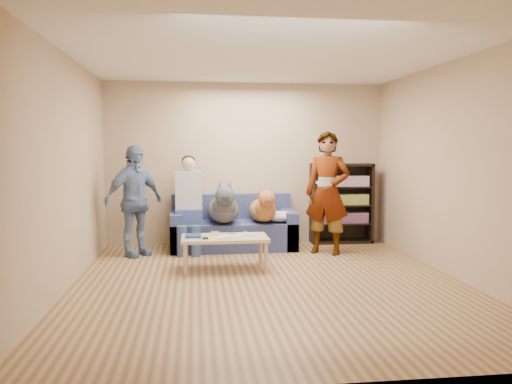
{
  "coord_description": "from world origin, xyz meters",
  "views": [
    {
      "loc": [
        -0.83,
        -5.57,
        1.55
      ],
      "look_at": [
        0.0,
        1.2,
        0.95
      ],
      "focal_mm": 35.0,
      "sensor_mm": 36.0,
      "label": 1
    }
  ],
  "objects": [
    {
      "name": "person_seated",
      "position": [
        -0.93,
        1.97,
        0.77
      ],
      "size": [
        0.4,
        0.73,
        1.47
      ],
      "color": "#3C4A85",
      "rests_on": "sofa"
    },
    {
      "name": "headphone_cup_a",
      "position": [
        -0.26,
        0.73,
        0.43
      ],
      "size": [
        0.07,
        0.07,
        0.02
      ],
      "primitive_type": "cylinder",
      "color": "white",
      "rests_on": "coffee_table"
    },
    {
      "name": "bookshelf",
      "position": [
        1.55,
        2.33,
        0.68
      ],
      "size": [
        1.0,
        0.34,
        1.3
      ],
      "color": "black",
      "rests_on": "ground"
    },
    {
      "name": "pen_orange",
      "position": [
        -0.48,
        0.59,
        0.42
      ],
      "size": [
        0.13,
        0.06,
        0.01
      ],
      "primitive_type": "cylinder",
      "rotation": [
        0.0,
        1.57,
        0.35
      ],
      "color": "orange",
      "rests_on": "coffee_table"
    },
    {
      "name": "wall_back",
      "position": [
        0.0,
        2.5,
        1.3
      ],
      "size": [
        4.5,
        0.0,
        4.5
      ],
      "primitive_type": "plane",
      "rotation": [
        1.57,
        0.0,
        0.0
      ],
      "color": "tan",
      "rests_on": "ground"
    },
    {
      "name": "pen_black",
      "position": [
        -0.34,
        0.93,
        0.42
      ],
      "size": [
        0.13,
        0.08,
        0.01
      ],
      "primitive_type": "cylinder",
      "rotation": [
        0.0,
        1.57,
        -0.52
      ],
      "color": "black",
      "rests_on": "coffee_table"
    },
    {
      "name": "dog_tan",
      "position": [
        0.2,
        1.88,
        0.63
      ],
      "size": [
        0.4,
        1.16,
        0.59
      ],
      "color": "#BD6539",
      "rests_on": "sofa"
    },
    {
      "name": "coffee_table",
      "position": [
        -0.46,
        0.75,
        0.37
      ],
      "size": [
        1.1,
        0.6,
        0.42
      ],
      "color": "#DABE86",
      "rests_on": "ground"
    },
    {
      "name": "person_standing_left",
      "position": [
        -1.7,
        1.7,
        0.8
      ],
      "size": [
        0.96,
        0.92,
        1.6
      ],
      "primitive_type": "imported",
      "rotation": [
        0.0,
        0.0,
        0.73
      ],
      "color": "#7387B8",
      "rests_on": "ground"
    },
    {
      "name": "headphone_cup_b",
      "position": [
        -0.26,
        0.81,
        0.43
      ],
      "size": [
        0.07,
        0.07,
        0.02
      ],
      "primitive_type": "cylinder",
      "color": "white",
      "rests_on": "coffee_table"
    },
    {
      "name": "held_controller",
      "position": [
        0.89,
        1.32,
        1.06
      ],
      "size": [
        0.06,
        0.13,
        0.03
      ],
      "primitive_type": "cube",
      "rotation": [
        0.0,
        0.0,
        -0.18
      ],
      "color": "silver",
      "rests_on": "person_standing_right"
    },
    {
      "name": "notebook_blue",
      "position": [
        -0.86,
        0.8,
        0.43
      ],
      "size": [
        0.2,
        0.26,
        0.03
      ],
      "primitive_type": "cube",
      "color": "navy",
      "rests_on": "coffee_table"
    },
    {
      "name": "wallet",
      "position": [
        -0.71,
        0.63,
        0.43
      ],
      "size": [
        0.07,
        0.12,
        0.02
      ],
      "primitive_type": "cube",
      "color": "black",
      "rests_on": "coffee_table"
    },
    {
      "name": "camera_silver",
      "position": [
        -0.58,
        0.87,
        0.45
      ],
      "size": [
        0.11,
        0.06,
        0.05
      ],
      "primitive_type": "cube",
      "color": "silver",
      "rests_on": "coffee_table"
    },
    {
      "name": "sofa",
      "position": [
        -0.25,
        2.1,
        0.28
      ],
      "size": [
        1.9,
        0.85,
        0.82
      ],
      "color": "#515B93",
      "rests_on": "ground"
    },
    {
      "name": "controller_a",
      "position": [
        -0.18,
        0.85,
        0.43
      ],
      "size": [
        0.04,
        0.13,
        0.03
      ],
      "primitive_type": "cube",
      "color": "white",
      "rests_on": "coffee_table"
    },
    {
      "name": "wall_right",
      "position": [
        2.25,
        0.0,
        1.3
      ],
      "size": [
        0.0,
        5.0,
        5.0
      ],
      "primitive_type": "plane",
      "rotation": [
        1.57,
        0.0,
        -1.57
      ],
      "color": "tan",
      "rests_on": "ground"
    },
    {
      "name": "controller_b",
      "position": [
        -0.1,
        0.77,
        0.43
      ],
      "size": [
        0.09,
        0.06,
        0.03
      ],
      "primitive_type": "cube",
      "color": "white",
      "rests_on": "coffee_table"
    },
    {
      "name": "blanket",
      "position": [
        0.46,
        1.89,
        0.51
      ],
      "size": [
        0.47,
        0.4,
        0.16
      ],
      "primitive_type": "ellipsoid",
      "color": "#B7B7BC",
      "rests_on": "sofa"
    },
    {
      "name": "magazine",
      "position": [
        -0.38,
        0.67,
        0.44
      ],
      "size": [
        0.22,
        0.17,
        0.01
      ],
      "primitive_type": "cube",
      "color": "beige",
      "rests_on": "coffee_table"
    },
    {
      "name": "wall_front",
      "position": [
        0.0,
        -2.5,
        1.3
      ],
      "size": [
        4.5,
        0.0,
        4.5
      ],
      "primitive_type": "plane",
      "rotation": [
        -1.57,
        0.0,
        0.0
      ],
      "color": "tan",
      "rests_on": "ground"
    },
    {
      "name": "ceiling",
      "position": [
        0.0,
        0.0,
        2.6
      ],
      "size": [
        5.0,
        5.0,
        0.0
      ],
      "primitive_type": "plane",
      "rotation": [
        3.14,
        0.0,
        0.0
      ],
      "color": "white",
      "rests_on": "ground"
    },
    {
      "name": "wall_left",
      "position": [
        -2.25,
        0.0,
        1.3
      ],
      "size": [
        0.0,
        5.0,
        5.0
      ],
      "primitive_type": "plane",
      "rotation": [
        1.57,
        0.0,
        1.57
      ],
      "color": "tan",
      "rests_on": "ground"
    },
    {
      "name": "papers",
      "position": [
        -0.41,
        0.65,
        0.43
      ],
      "size": [
        0.26,
        0.2,
        0.02
      ],
      "primitive_type": "cube",
      "color": "white",
      "rests_on": "coffee_table"
    },
    {
      "name": "person_standing_right",
      "position": [
        1.09,
        1.52,
        0.9
      ],
      "size": [
        0.78,
        0.7,
        1.79
      ],
      "primitive_type": "imported",
      "rotation": [
        0.0,
        0.0,
        -0.53
      ],
      "color": "gray",
      "rests_on": "ground"
    },
    {
      "name": "dog_gray",
      "position": [
        -0.41,
        1.85,
        0.66
      ],
      "size": [
        0.46,
        1.27,
        0.67
      ],
      "color": "#4B4F55",
      "rests_on": "sofa"
    },
    {
      "name": "ground",
      "position": [
        0.0,
        0.0,
        0.0
      ],
      "size": [
        5.0,
        5.0,
        0.0
      ],
      "primitive_type": "plane",
      "color": "brown",
      "rests_on": "ground"
    }
  ]
}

